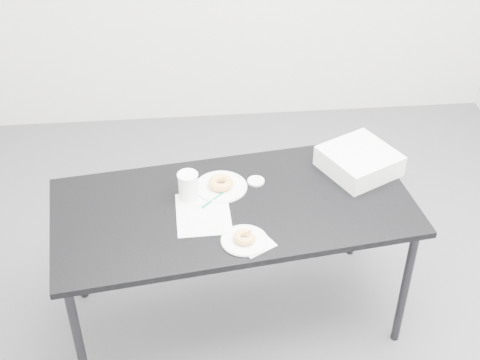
{
  "coord_description": "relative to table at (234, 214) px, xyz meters",
  "views": [
    {
      "loc": [
        -0.28,
        -2.42,
        2.7
      ],
      "look_at": [
        -0.06,
        0.02,
        0.86
      ],
      "focal_mm": 50.0,
      "sensor_mm": 36.0,
      "label": 1
    }
  ],
  "objects": [
    {
      "name": "floor",
      "position": [
        0.1,
        0.04,
        -0.7
      ],
      "size": [
        4.0,
        4.0,
        0.0
      ],
      "primitive_type": "plane",
      "color": "#505156",
      "rests_on": "ground"
    },
    {
      "name": "table",
      "position": [
        0.0,
        0.0,
        0.0
      ],
      "size": [
        1.75,
        0.99,
        0.76
      ],
      "rotation": [
        0.0,
        0.0,
        0.13
      ],
      "color": "black",
      "rests_on": "floor"
    },
    {
      "name": "scorecard",
      "position": [
        -0.14,
        -0.05,
        0.06
      ],
      "size": [
        0.25,
        0.31,
        0.0
      ],
      "primitive_type": "cube",
      "rotation": [
        0.0,
        0.0,
        0.02
      ],
      "color": "white",
      "rests_on": "table"
    },
    {
      "name": "logo_patch",
      "position": [
        -0.08,
        0.05,
        0.06
      ],
      "size": [
        0.05,
        0.05,
        0.0
      ],
      "primitive_type": "cube",
      "rotation": [
        0.0,
        0.0,
        0.02
      ],
      "color": "green",
      "rests_on": "scorecard"
    },
    {
      "name": "pen",
      "position": [
        -0.09,
        0.04,
        0.06
      ],
      "size": [
        0.11,
        0.11,
        0.01
      ],
      "primitive_type": "cylinder",
      "rotation": [
        0.0,
        1.57,
        0.77
      ],
      "color": "#0B825A",
      "rests_on": "scorecard"
    },
    {
      "name": "napkin",
      "position": [
        0.07,
        -0.27,
        0.06
      ],
      "size": [
        0.19,
        0.19,
        0.0
      ],
      "primitive_type": "cube",
      "rotation": [
        0.0,
        0.0,
        0.52
      ],
      "color": "white",
      "rests_on": "table"
    },
    {
      "name": "plate_near",
      "position": [
        0.03,
        -0.25,
        0.06
      ],
      "size": [
        0.2,
        0.2,
        0.01
      ],
      "primitive_type": "cylinder",
      "color": "white",
      "rests_on": "napkin"
    },
    {
      "name": "donut_near",
      "position": [
        0.03,
        -0.25,
        0.08
      ],
      "size": [
        0.12,
        0.12,
        0.03
      ],
      "primitive_type": "torus",
      "rotation": [
        0.0,
        0.0,
        0.38
      ],
      "color": "#C4863E",
      "rests_on": "plate_near"
    },
    {
      "name": "plate_far",
      "position": [
        -0.05,
        0.14,
        0.06
      ],
      "size": [
        0.25,
        0.25,
        0.01
      ],
      "primitive_type": "cylinder",
      "color": "white",
      "rests_on": "table"
    },
    {
      "name": "donut_far",
      "position": [
        -0.05,
        0.14,
        0.08
      ],
      "size": [
        0.14,
        0.14,
        0.04
      ],
      "primitive_type": "torus",
      "rotation": [
        0.0,
        0.0,
        0.21
      ],
      "color": "#C4863E",
      "rests_on": "plate_far"
    },
    {
      "name": "coffee_cup",
      "position": [
        -0.2,
        0.07,
        0.13
      ],
      "size": [
        0.09,
        0.09,
        0.14
      ],
      "primitive_type": "cylinder",
      "color": "white",
      "rests_on": "table"
    },
    {
      "name": "cup_lid",
      "position": [
        0.12,
        0.16,
        0.06
      ],
      "size": [
        0.08,
        0.08,
        0.01
      ],
      "primitive_type": "cylinder",
      "color": "white",
      "rests_on": "table"
    },
    {
      "name": "bakery_box",
      "position": [
        0.64,
        0.22,
        0.11
      ],
      "size": [
        0.43,
        0.43,
        0.11
      ],
      "primitive_type": "cube",
      "rotation": [
        0.0,
        0.0,
        0.47
      ],
      "color": "silver",
      "rests_on": "table"
    }
  ]
}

